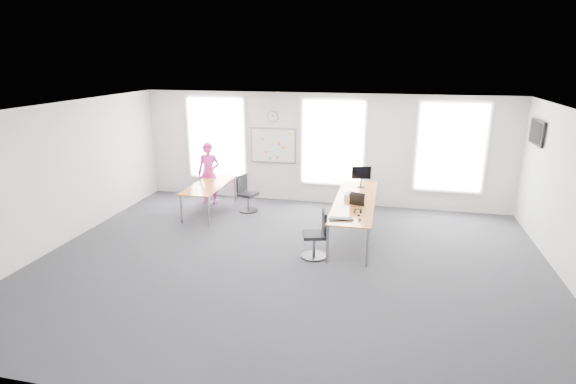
% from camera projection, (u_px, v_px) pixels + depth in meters
% --- Properties ---
extents(floor, '(10.00, 10.00, 0.00)m').
position_uv_depth(floor, '(289.00, 264.00, 8.83)').
color(floor, '#242428').
rests_on(floor, ground).
extents(ceiling, '(10.00, 10.00, 0.00)m').
position_uv_depth(ceiling, '(290.00, 110.00, 7.96)').
color(ceiling, white).
rests_on(ceiling, ground).
extents(wall_back, '(10.00, 0.00, 10.00)m').
position_uv_depth(wall_back, '(322.00, 149.00, 12.13)').
color(wall_back, silver).
rests_on(wall_back, ground).
extents(wall_front, '(10.00, 0.00, 10.00)m').
position_uv_depth(wall_front, '(206.00, 298.00, 4.66)').
color(wall_front, silver).
rests_on(wall_front, ground).
extents(wall_left, '(0.00, 10.00, 10.00)m').
position_uv_depth(wall_left, '(58.00, 176.00, 9.45)').
color(wall_left, silver).
rests_on(wall_left, ground).
extents(window_left, '(1.60, 0.06, 2.20)m').
position_uv_depth(window_left, '(217.00, 138.00, 12.68)').
color(window_left, white).
rests_on(window_left, wall_back).
extents(window_mid, '(1.60, 0.06, 2.20)m').
position_uv_depth(window_mid, '(333.00, 143.00, 11.98)').
color(window_mid, white).
rests_on(window_mid, wall_back).
extents(window_right, '(1.60, 0.06, 2.20)m').
position_uv_depth(window_right, '(451.00, 148.00, 11.35)').
color(window_right, white).
rests_on(window_right, wall_back).
extents(desk_right, '(0.89, 3.33, 0.81)m').
position_uv_depth(desk_right, '(355.00, 203.00, 10.09)').
color(desk_right, '#CF6E36').
rests_on(desk_right, ground).
extents(desk_left, '(0.82, 2.05, 0.75)m').
position_uv_depth(desk_left, '(209.00, 186.00, 11.61)').
color(desk_left, '#CF6E36').
rests_on(desk_left, ground).
extents(chair_right, '(0.54, 0.54, 0.98)m').
position_uv_depth(chair_right, '(317.00, 237.00, 9.02)').
color(chair_right, black).
rests_on(chair_right, ground).
extents(chair_left, '(0.54, 0.54, 0.95)m').
position_uv_depth(chair_left, '(246.00, 195.00, 11.76)').
color(chair_left, black).
rests_on(chair_left, ground).
extents(person, '(0.65, 0.45, 1.70)m').
position_uv_depth(person, '(209.00, 173.00, 12.24)').
color(person, '#D2278B').
rests_on(person, ground).
extents(whiteboard, '(1.20, 0.03, 0.90)m').
position_uv_depth(whiteboard, '(273.00, 146.00, 12.37)').
color(whiteboard, white).
rests_on(whiteboard, wall_back).
extents(wall_clock, '(0.30, 0.04, 0.30)m').
position_uv_depth(wall_clock, '(273.00, 117.00, 12.14)').
color(wall_clock, gray).
rests_on(wall_clock, wall_back).
extents(tv, '(0.06, 0.90, 0.55)m').
position_uv_depth(tv, '(537.00, 132.00, 9.92)').
color(tv, black).
rests_on(tv, wall_right).
extents(keyboard, '(0.51, 0.31, 0.02)m').
position_uv_depth(keyboard, '(341.00, 219.00, 8.88)').
color(keyboard, black).
rests_on(keyboard, desk_right).
extents(mouse, '(0.09, 0.12, 0.04)m').
position_uv_depth(mouse, '(360.00, 219.00, 8.84)').
color(mouse, black).
rests_on(mouse, desk_right).
extents(lens_cap, '(0.08, 0.08, 0.01)m').
position_uv_depth(lens_cap, '(359.00, 215.00, 9.10)').
color(lens_cap, black).
rests_on(lens_cap, desk_right).
extents(headphones, '(0.16, 0.09, 0.10)m').
position_uv_depth(headphones, '(357.00, 211.00, 9.25)').
color(headphones, black).
rests_on(headphones, desk_right).
extents(laptop_sleeve, '(0.35, 0.27, 0.27)m').
position_uv_depth(laptop_sleeve, '(357.00, 199.00, 9.70)').
color(laptop_sleeve, black).
rests_on(laptop_sleeve, desk_right).
extents(paper_stack, '(0.38, 0.30, 0.12)m').
position_uv_depth(paper_stack, '(352.00, 196.00, 10.15)').
color(paper_stack, beige).
rests_on(paper_stack, desk_right).
extents(monitor, '(0.47, 0.19, 0.53)m').
position_uv_depth(monitor, '(361.00, 175.00, 10.99)').
color(monitor, black).
rests_on(monitor, desk_right).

